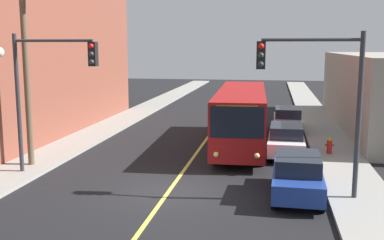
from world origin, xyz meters
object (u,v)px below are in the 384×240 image
traffic_signal_right_corner (316,83)px  parked_car_blue (297,175)px  fire_hydrant (329,145)px  parked_car_white (286,140)px  parked_car_silver (288,119)px  traffic_signal_left_corner (50,78)px  city_bus (241,114)px  utility_pole_near (25,55)px

traffic_signal_right_corner → parked_car_blue: bearing=161.3°
fire_hydrant → parked_car_blue: bearing=-105.9°
parked_car_white → parked_car_silver: 6.76m
traffic_signal_left_corner → traffic_signal_right_corner: size_ratio=1.00×
city_bus → fire_hydrant: 5.11m
parked_car_silver → utility_pole_near: (-12.06, -11.20, 4.38)m
parked_car_blue → utility_pole_near: 13.01m
parked_car_blue → traffic_signal_right_corner: traffic_signal_right_corner is taller
parked_car_silver → utility_pole_near: utility_pole_near is taller
parked_car_blue → parked_car_white: bearing=92.1°
parked_car_white → utility_pole_near: (-11.80, -4.44, 4.38)m
parked_car_white → traffic_signal_left_corner: size_ratio=0.74×
utility_pole_near → traffic_signal_right_corner: size_ratio=1.53×
city_bus → parked_car_blue: (2.71, -8.55, -0.98)m
traffic_signal_left_corner → traffic_signal_right_corner: bearing=-6.3°
parked_car_white → city_bus: bearing=141.9°
parked_car_white → traffic_signal_right_corner: traffic_signal_right_corner is taller
traffic_signal_right_corner → fire_hydrant: (1.44, 7.01, -3.72)m
parked_car_blue → city_bus: bearing=107.6°
parked_car_silver → traffic_signal_left_corner: (-10.33, -12.36, 3.46)m
traffic_signal_left_corner → fire_hydrant: traffic_signal_left_corner is taller
city_bus → traffic_signal_right_corner: traffic_signal_right_corner is taller
city_bus → utility_pole_near: size_ratio=1.33×
parked_car_white → fire_hydrant: bearing=5.6°
parked_car_blue → fire_hydrant: parked_car_blue is taller
city_bus → parked_car_silver: city_bus is taller
parked_car_white → traffic_signal_right_corner: 7.66m
traffic_signal_right_corner → fire_hydrant: bearing=78.4°
fire_hydrant → parked_car_white: bearing=-174.4°
traffic_signal_left_corner → traffic_signal_right_corner: same height
parked_car_silver → traffic_signal_left_corner: size_ratio=0.74×
traffic_signal_right_corner → utility_pole_near: bearing=169.4°
city_bus → parked_car_silver: (2.72, 4.83, -0.98)m
traffic_signal_left_corner → parked_car_silver: bearing=50.1°
city_bus → fire_hydrant: bearing=-20.2°
parked_car_white → fire_hydrant: (2.19, 0.22, -0.26)m
parked_car_blue → traffic_signal_right_corner: bearing=-18.7°
parked_car_blue → parked_car_white: 6.63m
utility_pole_near → traffic_signal_right_corner: utility_pole_near is taller
traffic_signal_left_corner → parked_car_blue: bearing=-5.6°
fire_hydrant → parked_car_silver: bearing=106.4°
parked_car_white → utility_pole_near: 13.35m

